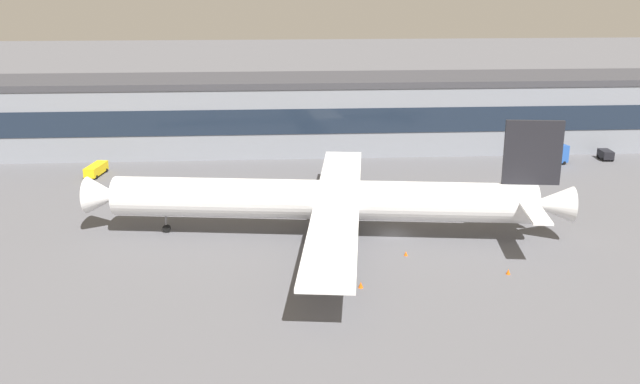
# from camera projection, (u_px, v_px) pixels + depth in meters

# --- Properties ---
(ground_plane) EXTENTS (600.00, 600.00, 0.00)m
(ground_plane) POSITION_uv_depth(u_px,v_px,m) (393.00, 234.00, 98.27)
(ground_plane) COLOR #56565B
(terminal_building) EXTENTS (200.86, 17.53, 14.51)m
(terminal_building) POSITION_uv_depth(u_px,v_px,m) (353.00, 113.00, 144.56)
(terminal_building) COLOR gray
(terminal_building) RESTS_ON ground_plane
(airliner) EXTENTS (65.18, 56.33, 16.26)m
(airliner) POSITION_uv_depth(u_px,v_px,m) (329.00, 200.00, 96.13)
(airliner) COLOR white
(airliner) RESTS_ON ground_plane
(baggage_tug) EXTENTS (2.26, 3.70, 1.85)m
(baggage_tug) POSITION_uv_depth(u_px,v_px,m) (605.00, 154.00, 137.15)
(baggage_tug) COLOR black
(baggage_tug) RESTS_ON ground_plane
(stair_truck) EXTENTS (6.44, 4.06, 3.55)m
(stair_truck) POSITION_uv_depth(u_px,v_px,m) (552.00, 154.00, 133.50)
(stair_truck) COLOR #2651A5
(stair_truck) RESTS_ON ground_plane
(belt_loader) EXTENTS (3.04, 6.64, 1.95)m
(belt_loader) POSITION_uv_depth(u_px,v_px,m) (96.00, 169.00, 126.51)
(belt_loader) COLOR yellow
(belt_loader) RESTS_ON ground_plane
(traffic_cone_0) EXTENTS (0.51, 0.51, 0.64)m
(traffic_cone_0) POSITION_uv_depth(u_px,v_px,m) (508.00, 272.00, 85.15)
(traffic_cone_0) COLOR #F2590C
(traffic_cone_0) RESTS_ON ground_plane
(traffic_cone_1) EXTENTS (0.57, 0.57, 0.72)m
(traffic_cone_1) POSITION_uv_depth(u_px,v_px,m) (361.00, 285.00, 81.48)
(traffic_cone_1) COLOR #F2590C
(traffic_cone_1) RESTS_ON ground_plane
(traffic_cone_2) EXTENTS (0.47, 0.47, 0.59)m
(traffic_cone_2) POSITION_uv_depth(u_px,v_px,m) (406.00, 253.00, 90.76)
(traffic_cone_2) COLOR #F2590C
(traffic_cone_2) RESTS_ON ground_plane
(traffic_cone_3) EXTENTS (0.51, 0.51, 0.64)m
(traffic_cone_3) POSITION_uv_depth(u_px,v_px,m) (318.00, 278.00, 83.51)
(traffic_cone_3) COLOR #F2590C
(traffic_cone_3) RESTS_ON ground_plane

